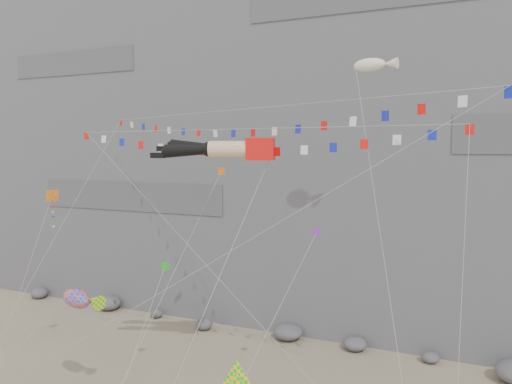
% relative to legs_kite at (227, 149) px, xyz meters
% --- Properties ---
extents(cliff, '(80.00, 28.00, 50.00)m').
position_rel_legs_kite_xyz_m(cliff, '(-0.68, 27.98, 8.14)').
color(cliff, slate).
rests_on(cliff, ground).
extents(talus_boulders, '(60.00, 3.00, 1.20)m').
position_rel_legs_kite_xyz_m(talus_boulders, '(-0.68, 12.98, -16.26)').
color(talus_boulders, '#5A595E').
rests_on(talus_boulders, ground).
extents(legs_kite, '(7.77, 14.96, 21.63)m').
position_rel_legs_kite_xyz_m(legs_kite, '(0.00, 0.00, 0.00)').
color(legs_kite, red).
rests_on(legs_kite, ground).
extents(flag_banner_upper, '(32.83, 19.10, 27.22)m').
position_rel_legs_kite_xyz_m(flag_banner_upper, '(-1.06, 4.47, 2.78)').
color(flag_banner_upper, red).
rests_on(flag_banner_upper, ground).
extents(flag_banner_lower, '(27.03, 7.80, 23.45)m').
position_rel_legs_kite_xyz_m(flag_banner_lower, '(0.27, 1.14, 1.25)').
color(flag_banner_lower, red).
rests_on(flag_banner_lower, ground).
extents(harlequin_kite, '(2.95, 5.60, 14.73)m').
position_rel_legs_kite_xyz_m(harlequin_kite, '(-12.33, -2.19, -3.23)').
color(harlequin_kite, red).
rests_on(harlequin_kite, ground).
extents(fish_windsock, '(8.22, 5.90, 10.79)m').
position_rel_legs_kite_xyz_m(fish_windsock, '(-8.59, -4.08, -9.37)').
color(fish_windsock, '#FF4B0D').
rests_on(fish_windsock, ground).
extents(delta_kite, '(5.85, 4.36, 9.02)m').
position_rel_legs_kite_xyz_m(delta_kite, '(4.90, -8.76, -10.19)').
color(delta_kite, yellow).
rests_on(delta_kite, ground).
extents(blimp_windsock, '(7.25, 13.60, 26.41)m').
position_rel_legs_kite_xyz_m(blimp_windsock, '(7.23, 7.16, 5.64)').
color(blimp_windsock, '#FCEBCF').
rests_on(blimp_windsock, ground).
extents(small_kite_a, '(1.19, 16.77, 22.14)m').
position_rel_legs_kite_xyz_m(small_kite_a, '(-3.09, 4.79, -1.87)').
color(small_kite_a, orange).
rests_on(small_kite_a, ground).
extents(small_kite_b, '(3.98, 11.00, 16.03)m').
position_rel_legs_kite_xyz_m(small_kite_b, '(5.28, 1.27, -5.29)').
color(small_kite_b, purple).
rests_on(small_kite_b, ground).
extents(small_kite_c, '(3.52, 12.33, 15.09)m').
position_rel_legs_kite_xyz_m(small_kite_c, '(-4.40, -0.56, -7.83)').
color(small_kite_c, '#1AA819').
rests_on(small_kite_c, ground).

